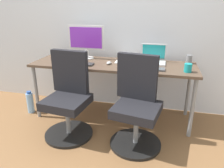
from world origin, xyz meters
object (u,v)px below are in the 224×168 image
at_px(desktop_monitor, 86,40).
at_px(coffee_mug, 188,68).
at_px(office_chair_left, 68,99).
at_px(office_chair_right, 137,106).
at_px(water_bottle_on_floor, 30,102).
at_px(open_laptop, 153,58).

bearing_deg(desktop_monitor, coffee_mug, -14.34).
relative_size(office_chair_left, office_chair_right, 1.00).
bearing_deg(coffee_mug, water_bottle_on_floor, -179.36).
relative_size(office_chair_left, desktop_monitor, 1.96).
xyz_separation_m(desktop_monitor, coffee_mug, (1.26, -0.32, -0.20)).
bearing_deg(office_chair_right, desktop_monitor, 139.17).
bearing_deg(water_bottle_on_floor, coffee_mug, 0.64).
relative_size(water_bottle_on_floor, coffee_mug, 3.37).
xyz_separation_m(office_chair_right, water_bottle_on_floor, (-1.49, 0.32, -0.28)).
bearing_deg(office_chair_left, office_chair_right, -0.04).
height_order(open_laptop, coffee_mug, open_laptop).
height_order(office_chair_left, coffee_mug, office_chair_left).
height_order(water_bottle_on_floor, desktop_monitor, desktop_monitor).
bearing_deg(office_chair_left, water_bottle_on_floor, 156.39).
bearing_deg(open_laptop, office_chair_left, -142.54).
xyz_separation_m(office_chair_right, coffee_mug, (0.49, 0.34, 0.35)).
height_order(office_chair_right, coffee_mug, office_chair_right).
bearing_deg(desktop_monitor, office_chair_right, -40.83).
distance_m(office_chair_left, desktop_monitor, 0.86).
height_order(desktop_monitor, open_laptop, desktop_monitor).
relative_size(water_bottle_on_floor, desktop_monitor, 0.65).
xyz_separation_m(office_chair_left, office_chair_right, (0.76, -0.00, 0.00)).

